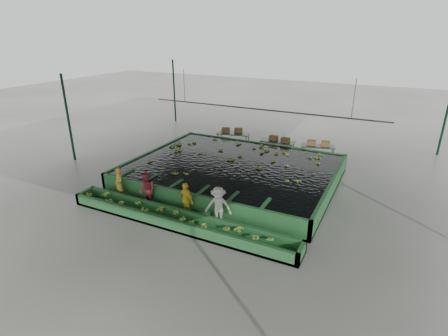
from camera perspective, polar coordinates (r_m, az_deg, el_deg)
The scene contains 21 objects.
ground at distance 16.83m, azimuth -0.76°, elevation -3.73°, with size 80.00×80.00×0.00m, color gray.
shed_roof at distance 15.37m, azimuth -0.86°, elevation 13.37°, with size 20.00×22.00×0.04m, color slate.
shed_posts at distance 15.92m, azimuth -0.81°, elevation 4.43°, with size 20.00×22.00×5.00m, color black, non-canonical shape.
flotation_tank at distance 17.88m, azimuth 1.43°, elevation -0.58°, with size 10.00×8.00×0.90m, color #2A6A33, non-canonical shape.
tank_water at distance 17.73m, azimuth 1.44°, elevation 0.61°, with size 9.70×7.70×0.00m, color black.
sorting_trough at distance 13.98m, azimuth -7.62°, elevation -8.43°, with size 10.00×1.00×0.50m, color #2A6A33, non-canonical shape.
cableway_rail at distance 20.22m, azimuth 5.79°, elevation 9.51°, with size 0.08×0.08×14.00m, color #59605B.
rail_hanger_left at distance 22.28m, azimuth -6.51°, elevation 13.22°, with size 0.04×0.04×2.00m, color #59605B.
rail_hanger_right at distance 18.88m, azimuth 20.44°, elevation 10.52°, with size 0.04×0.04×2.00m, color #59605B.
worker_a at distance 16.40m, azimuth -16.74°, elevation -2.50°, with size 0.55×0.36×1.52m, color gold.
worker_b at distance 15.43m, azimuth -12.45°, elevation -3.55°, with size 0.76×0.59×1.55m, color #A63441.
worker_c at distance 14.37m, azimuth -6.25°, elevation -5.19°, with size 0.89×0.37×1.51m, color yellow.
worker_d at distance 13.66m, azimuth -0.92°, elevation -6.27°, with size 1.05×0.61×1.63m, color beige.
packing_table_left at distance 23.00m, azimuth 1.53°, elevation 4.60°, with size 2.08×0.83×0.95m, color #59605B, non-canonical shape.
packing_table_mid at distance 21.63m, azimuth 8.67°, elevation 3.20°, with size 2.04×0.81×0.93m, color #59605B, non-canonical shape.
packing_table_right at distance 21.43m, azimuth 14.99°, elevation 2.45°, with size 1.91×0.77×0.87m, color #59605B, non-canonical shape.
box_stack_left at distance 23.01m, azimuth 1.32°, elevation 5.84°, with size 1.36×0.38×0.29m, color olive, non-canonical shape.
box_stack_mid at distance 21.49m, azimuth 9.01°, elevation 4.36°, with size 1.27×0.35×0.27m, color olive, non-canonical shape.
box_stack_right at distance 21.34m, azimuth 15.13°, elevation 3.59°, with size 1.31×0.36×0.28m, color olive, non-canonical shape.
floating_bananas at distance 18.41m, azimuth 2.51°, elevation 1.41°, with size 9.27×6.32×0.13m, color #7FA334, non-canonical shape.
trough_bananas at distance 13.90m, azimuth -7.65°, elevation -7.89°, with size 8.92×0.59×0.12m, color #7FA334, non-canonical shape.
Camera 1 is at (7.00, -13.50, 7.20)m, focal length 28.00 mm.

